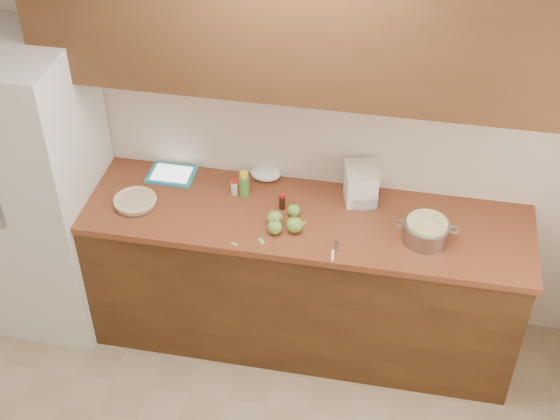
% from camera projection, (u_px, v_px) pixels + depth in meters
% --- Properties ---
extents(room_shell, '(3.60, 3.60, 3.60)m').
position_uv_depth(room_shell, '(212.00, 386.00, 2.82)').
color(room_shell, tan).
rests_on(room_shell, ground).
extents(counter_run, '(2.64, 0.68, 0.92)m').
position_uv_depth(counter_run, '(285.00, 275.00, 4.48)').
color(counter_run, '#553418').
rests_on(counter_run, ground).
extents(upper_cabinets, '(2.60, 0.34, 0.70)m').
position_uv_depth(upper_cabinets, '(293.00, 23.00, 3.66)').
color(upper_cabinets, '#543019').
rests_on(upper_cabinets, room_shell).
extents(fridge, '(0.70, 0.70, 1.80)m').
position_uv_depth(fridge, '(33.00, 189.00, 4.38)').
color(fridge, silver).
rests_on(fridge, ground).
extents(pie, '(0.24, 0.24, 0.04)m').
position_uv_depth(pie, '(135.00, 201.00, 4.24)').
color(pie, silver).
rests_on(pie, counter_run).
extents(colander, '(0.33, 0.24, 0.12)m').
position_uv_depth(colander, '(426.00, 231.00, 3.98)').
color(colander, gray).
rests_on(colander, counter_run).
extents(flour_canister, '(0.22, 0.22, 0.22)m').
position_uv_depth(flour_canister, '(361.00, 184.00, 4.21)').
color(flour_canister, white).
rests_on(flour_canister, counter_run).
extents(tablet, '(0.26, 0.20, 0.02)m').
position_uv_depth(tablet, '(172.00, 174.00, 4.44)').
color(tablet, '#269DBA').
rests_on(tablet, counter_run).
extents(paring_knife, '(0.03, 0.16, 0.02)m').
position_uv_depth(paring_knife, '(333.00, 254.00, 3.93)').
color(paring_knife, gray).
rests_on(paring_knife, counter_run).
extents(lemon_bottle, '(0.06, 0.06, 0.15)m').
position_uv_depth(lemon_bottle, '(244.00, 184.00, 4.27)').
color(lemon_bottle, '#4C8C38').
rests_on(lemon_bottle, counter_run).
extents(cinnamon_shaker, '(0.04, 0.04, 0.10)m').
position_uv_depth(cinnamon_shaker, '(234.00, 187.00, 4.29)').
color(cinnamon_shaker, beige).
rests_on(cinnamon_shaker, counter_run).
extents(vanilla_bottle, '(0.03, 0.03, 0.10)m').
position_uv_depth(vanilla_bottle, '(282.00, 202.00, 4.19)').
color(vanilla_bottle, black).
rests_on(vanilla_bottle, counter_run).
extents(mixing_bowl, '(0.18, 0.18, 0.07)m').
position_uv_depth(mixing_bowl, '(363.00, 198.00, 4.23)').
color(mixing_bowl, silver).
rests_on(mixing_bowl, counter_run).
extents(paper_towel, '(0.18, 0.15, 0.07)m').
position_uv_depth(paper_towel, '(266.00, 173.00, 4.41)').
color(paper_towel, white).
rests_on(paper_towel, counter_run).
extents(apple_left, '(0.08, 0.08, 0.10)m').
position_uv_depth(apple_left, '(275.00, 218.00, 4.09)').
color(apple_left, olive).
rests_on(apple_left, counter_run).
extents(apple_center, '(0.07, 0.07, 0.08)m').
position_uv_depth(apple_center, '(294.00, 210.00, 4.15)').
color(apple_center, olive).
rests_on(apple_center, counter_run).
extents(apple_front, '(0.08, 0.08, 0.09)m').
position_uv_depth(apple_front, '(275.00, 227.00, 4.04)').
color(apple_front, olive).
rests_on(apple_front, counter_run).
extents(apple_extra, '(0.09, 0.09, 0.10)m').
position_uv_depth(apple_extra, '(294.00, 225.00, 4.05)').
color(apple_extra, olive).
rests_on(apple_extra, counter_run).
extents(peel_a, '(0.04, 0.02, 0.00)m').
position_uv_depth(peel_a, '(234.00, 244.00, 3.99)').
color(peel_a, '#7AAC53').
rests_on(peel_a, counter_run).
extents(peel_b, '(0.05, 0.05, 0.00)m').
position_uv_depth(peel_b, '(261.00, 241.00, 4.01)').
color(peel_b, '#7AAC53').
rests_on(peel_b, counter_run).
extents(peel_c, '(0.03, 0.04, 0.00)m').
position_uv_depth(peel_c, '(303.00, 224.00, 4.12)').
color(peel_c, '#7AAC53').
rests_on(peel_c, counter_run).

